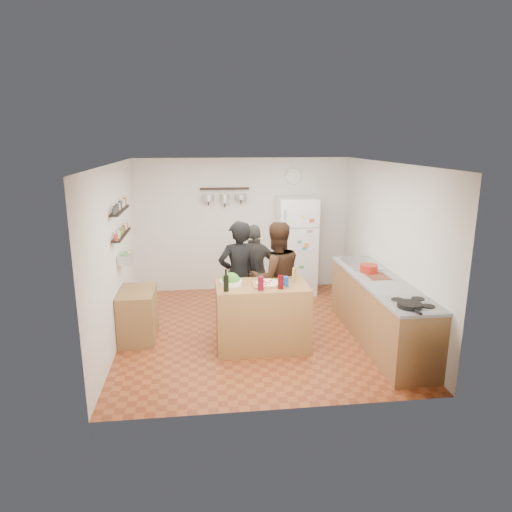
{
  "coord_description": "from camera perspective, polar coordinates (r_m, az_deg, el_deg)",
  "views": [
    {
      "loc": [
        -0.79,
        -6.39,
        2.83
      ],
      "look_at": [
        0.0,
        0.1,
        1.15
      ],
      "focal_mm": 32.0,
      "sensor_mm": 36.0,
      "label": 1
    }
  ],
  "objects": [
    {
      "name": "wine_glass_near",
      "position": [
        5.95,
        0.59,
        -3.46
      ],
      "size": [
        0.08,
        0.08,
        0.19
      ],
      "primitive_type": "cylinder",
      "color": "#5E081C",
      "rests_on": "prep_island"
    },
    {
      "name": "sink",
      "position": [
        7.39,
        13.01,
        -0.99
      ],
      "size": [
        0.5,
        0.8,
        0.03
      ],
      "primitive_type": "cube",
      "color": "silver",
      "rests_on": "counter_run"
    },
    {
      "name": "prep_island",
      "position": [
        6.37,
        0.75,
        -7.49
      ],
      "size": [
        1.25,
        0.72,
        0.91
      ],
      "primitive_type": "cube",
      "color": "olive",
      "rests_on": "floor"
    },
    {
      "name": "stove_top",
      "position": [
        5.81,
        18.98,
        -5.69
      ],
      "size": [
        0.6,
        0.62,
        0.02
      ],
      "primitive_type": "cube",
      "color": "white",
      "rests_on": "counter_run"
    },
    {
      "name": "side_table",
      "position": [
        6.87,
        -14.52,
        -7.09
      ],
      "size": [
        0.5,
        0.8,
        0.73
      ],
      "primitive_type": "cube",
      "color": "olive",
      "rests_on": "floor"
    },
    {
      "name": "person_left",
      "position": [
        6.77,
        -2.17,
        -2.62
      ],
      "size": [
        0.69,
        0.53,
        1.69
      ],
      "primitive_type": "imported",
      "rotation": [
        0.0,
        0.0,
        3.35
      ],
      "color": "black",
      "rests_on": "floor"
    },
    {
      "name": "spice_shelf_upper",
      "position": [
        6.76,
        -16.65,
        5.48
      ],
      "size": [
        0.12,
        1.0,
        0.02
      ],
      "primitive_type": "cube",
      "color": "black",
      "rests_on": "left_wall"
    },
    {
      "name": "salt_canister",
      "position": [
        6.12,
        3.7,
        -3.21
      ],
      "size": [
        0.08,
        0.08,
        0.14
      ],
      "primitive_type": "cylinder",
      "color": "navy",
      "rests_on": "prep_island"
    },
    {
      "name": "skillet",
      "position": [
        5.65,
        18.65,
        -5.84
      ],
      "size": [
        0.29,
        0.29,
        0.06
      ],
      "primitive_type": "cylinder",
      "color": "black",
      "rests_on": "stove_top"
    },
    {
      "name": "produce_basket",
      "position": [
        6.89,
        -15.99,
        -0.27
      ],
      "size": [
        0.18,
        0.35,
        0.14
      ],
      "primitive_type": "cube",
      "color": "silver",
      "rests_on": "left_wall"
    },
    {
      "name": "person_center",
      "position": [
        6.74,
        2.5,
        -2.76
      ],
      "size": [
        0.91,
        0.76,
        1.68
      ],
      "primitive_type": "imported",
      "rotation": [
        0.0,
        0.0,
        3.31
      ],
      "color": "black",
      "rests_on": "floor"
    },
    {
      "name": "pepper_mill",
      "position": [
        6.31,
        4.76,
        -2.57
      ],
      "size": [
        0.05,
        0.05,
        0.17
      ],
      "primitive_type": "cylinder",
      "color": "olive",
      "rests_on": "prep_island"
    },
    {
      "name": "spice_shelf_lower",
      "position": [
        6.82,
        -16.44,
        2.57
      ],
      "size": [
        0.12,
        1.0,
        0.02
      ],
      "primitive_type": "cube",
      "color": "black",
      "rests_on": "left_wall"
    },
    {
      "name": "red_bowl",
      "position": [
        6.94,
        13.91,
        -1.52
      ],
      "size": [
        0.26,
        0.26,
        0.11
      ],
      "primitive_type": "cylinder",
      "color": "#9F2012",
      "rests_on": "counter_run"
    },
    {
      "name": "pot_rack",
      "position": [
        8.45,
        -3.95,
        8.4
      ],
      "size": [
        0.9,
        0.04,
        0.04
      ],
      "primitive_type": "cube",
      "color": "black",
      "rests_on": "back_wall"
    },
    {
      "name": "pizza",
      "position": [
        6.19,
        1.52,
        -3.36
      ],
      "size": [
        0.34,
        0.34,
        0.02
      ],
      "primitive_type": "cylinder",
      "color": "beige",
      "rests_on": "pizza_board"
    },
    {
      "name": "counter_run",
      "position": [
        6.78,
        15.21,
        -6.67
      ],
      "size": [
        0.63,
        2.63,
        0.9
      ],
      "primitive_type": "cube",
      "color": "#9E7042",
      "rests_on": "floor"
    },
    {
      "name": "person_back",
      "position": [
        7.28,
        -0.15,
        -2.04
      ],
      "size": [
        0.96,
        0.53,
        1.54
      ],
      "primitive_type": "imported",
      "rotation": [
        0.0,
        0.0,
        3.32
      ],
      "color": "#2F2D29",
      "rests_on": "floor"
    },
    {
      "name": "wine_glass_far",
      "position": [
        6.03,
        3.09,
        -3.28
      ],
      "size": [
        0.07,
        0.07,
        0.18
      ],
      "primitive_type": "cylinder",
      "color": "#4F060A",
      "rests_on": "prep_island"
    },
    {
      "name": "wall_clock",
      "position": [
        8.67,
        4.73,
        9.86
      ],
      "size": [
        0.3,
        0.03,
        0.3
      ],
      "primitive_type": "cylinder",
      "rotation": [
        1.57,
        0.0,
        0.0
      ],
      "color": "silver",
      "rests_on": "back_wall"
    },
    {
      "name": "salad_bowl",
      "position": [
        6.21,
        -3.15,
        -3.32
      ],
      "size": [
        0.3,
        0.3,
        0.06
      ],
      "primitive_type": "cylinder",
      "color": "white",
      "rests_on": "prep_island"
    },
    {
      "name": "cutting_board",
      "position": [
        6.77,
        14.95,
        -2.55
      ],
      "size": [
        0.3,
        0.4,
        0.02
      ],
      "primitive_type": "cube",
      "color": "brown",
      "rests_on": "counter_run"
    },
    {
      "name": "fridge",
      "position": [
        8.54,
        5.0,
        1.3
      ],
      "size": [
        0.7,
        0.68,
        1.8
      ],
      "primitive_type": "cube",
      "color": "white",
      "rests_on": "floor"
    },
    {
      "name": "pizza_board",
      "position": [
        6.2,
        1.52,
        -3.53
      ],
      "size": [
        0.42,
        0.34,
        0.02
      ],
      "primitive_type": "cube",
      "color": "olive",
      "rests_on": "prep_island"
    },
    {
      "name": "wine_bottle",
      "position": [
        5.93,
        -3.76,
        -3.45
      ],
      "size": [
        0.07,
        0.07,
        0.21
      ],
      "primitive_type": "cylinder",
      "color": "black",
      "rests_on": "prep_island"
    },
    {
      "name": "room_shell",
      "position": [
        7.0,
        -0.28,
        1.37
      ],
      "size": [
        4.2,
        4.2,
        4.2
      ],
      "color": "brown",
      "rests_on": "ground"
    }
  ]
}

